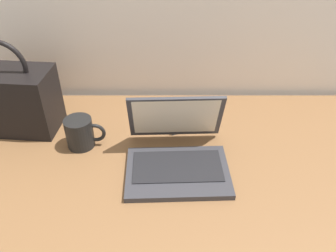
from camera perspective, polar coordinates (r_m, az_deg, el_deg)
The scene contains 5 objects.
desk at distance 1.14m, azimuth -1.56°, elevation -5.50°, with size 1.60×0.76×0.03m.
laptop at distance 1.07m, azimuth 1.55°, elevation -4.34°, with size 0.32×0.31×0.21m.
coffee_mug at distance 1.18m, azimuth -14.08°, elevation -1.02°, with size 0.13×0.09×0.10m.
remote_control_near at distance 1.27m, azimuth 0.40°, elevation 1.11°, with size 0.10×0.17×0.02m.
handbag at distance 1.31m, azimuth -24.28°, elevation 4.14°, with size 0.31×0.19×0.33m.
Camera 1 is at (0.03, -0.85, 0.77)m, focal length 37.17 mm.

